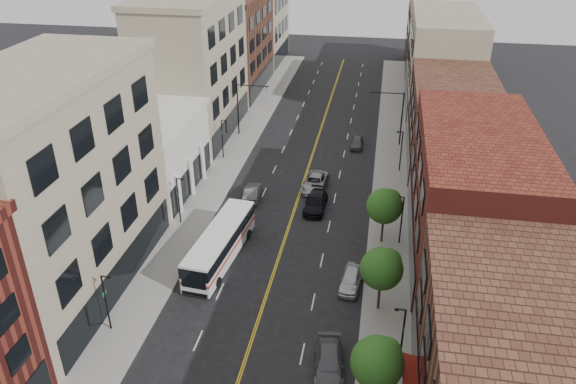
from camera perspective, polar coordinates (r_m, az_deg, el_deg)
The scene contains 29 objects.
sidewalk_left at distance 67.27m, azimuth -6.91°, elevation 1.64°, with size 4.00×110.00×0.15m, color gray.
sidewalk_right at distance 64.77m, azimuth 10.33°, elevation 0.25°, with size 4.00×110.00×0.15m, color gray.
bldg_l_tanoffice at distance 48.30m, azimuth -22.87°, elevation 0.06°, with size 10.00×22.00×18.00m, color gray.
bldg_l_white at distance 64.54m, azimuth -14.08°, elevation 3.62°, with size 10.00×14.00×8.00m, color silver.
bldg_l_far_a at distance 77.67m, azimuth -9.66°, elevation 12.22°, with size 10.00×20.00×18.00m, color gray.
bldg_l_far_b at distance 96.50m, azimuth -5.72°, elevation 14.69°, with size 10.00×20.00×15.00m, color #512B20.
bldg_l_far_c at distance 113.06m, azimuth -3.31°, elevation 18.09°, with size 10.00×16.00×20.00m, color gray.
bldg_r_mid at distance 52.98m, azimuth 18.28°, elevation -0.24°, with size 10.00×22.00×12.00m, color #5C1D18.
bldg_r_far_a at distance 72.42m, azimuth 16.35°, elevation 6.92°, with size 10.00×20.00×10.00m, color #512B20.
bldg_r_far_b at distance 91.75m, azimuth 15.46°, elevation 12.79°, with size 10.00×22.00×14.00m, color gray.
bldg_r_far_c at distance 111.46m, azimuth 14.67°, elevation 14.74°, with size 10.00×18.00×11.00m, color #512B20.
tree_r_1 at distance 37.07m, azimuth 9.20°, elevation -16.57°, with size 3.40×3.40×5.59m.
tree_r_2 at distance 44.76m, azimuth 9.61°, elevation -7.57°, with size 3.40×3.40×5.59m.
tree_r_3 at distance 53.21m, azimuth 9.88°, elevation -1.31°, with size 3.40×3.40×5.59m.
lamp_l_1 at distance 45.01m, azimuth -17.99°, elevation -10.35°, with size 0.81×0.55×5.05m.
lamp_l_2 at distance 57.04m, azimuth -11.04°, elevation -0.60°, with size 0.81×0.55×5.05m.
lamp_l_3 at distance 70.66m, azimuth -6.67°, elevation 5.60°, with size 0.81×0.55×5.05m.
lamp_r_1 at distance 40.81m, azimuth 11.51°, elevation -14.01°, with size 0.81×0.55×5.05m.
lamp_r_2 at distance 53.78m, azimuth 11.44°, elevation -2.55°, with size 0.81×0.55×5.05m.
lamp_r_3 at distance 68.06m, azimuth 11.40°, elevation 4.30°, with size 0.81×0.55×5.05m.
signal_mast_left at distance 77.08m, azimuth -4.60°, elevation 9.00°, with size 4.49×0.18×7.20m.
signal_mast_right at distance 74.85m, azimuth 10.98°, elevation 7.97°, with size 4.49×0.18×7.20m.
city_bus at distance 51.61m, azimuth -6.91°, elevation -5.14°, with size 3.74×12.09×3.06m.
car_parked_mid at distance 41.40m, azimuth 4.19°, elevation -16.92°, with size 2.03×4.99×1.45m, color #525357.
car_parked_far at distance 48.84m, azimuth 6.41°, elevation -8.80°, with size 1.73×4.29×1.46m, color #B9BCC2.
car_lane_behind at distance 61.86m, azimuth -3.66°, elevation -0.02°, with size 1.58×4.53×1.49m, color #494A4E.
car_lane_a at distance 59.73m, azimuth 2.84°, elevation -1.08°, with size 2.15×5.30×1.54m, color black.
car_lane_b at distance 63.90m, azimuth 2.75°, elevation 1.00°, with size 2.51×5.45×1.51m, color #95989C.
car_lane_c at distance 74.93m, azimuth 7.02°, elevation 5.01°, with size 1.54×3.83×1.31m, color #49494E.
Camera 1 is at (8.24, -22.36, 30.10)m, focal length 35.00 mm.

